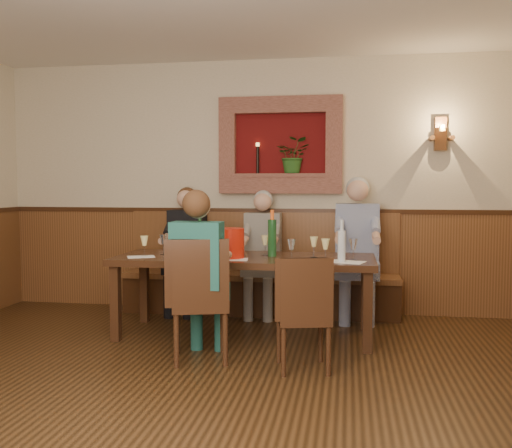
{
  "coord_description": "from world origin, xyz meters",
  "views": [
    {
      "loc": [
        0.95,
        -3.34,
        1.42
      ],
      "look_at": [
        0.1,
        1.9,
        1.05
      ],
      "focal_mm": 40.0,
      "sensor_mm": 36.0,
      "label": 1
    }
  ],
  "objects_px": {
    "person_chair_front": "(200,290)",
    "spittoon_bucket": "(231,243)",
    "dining_table": "(245,264)",
    "water_bottle": "(342,245)",
    "wine_bottle_green_a": "(272,237)",
    "chair_near_left": "(200,325)",
    "wine_bottle_green_b": "(200,237)",
    "person_bench_mid": "(262,264)",
    "person_bench_right": "(357,260)",
    "chair_near_right": "(303,337)",
    "person_bench_left": "(185,261)",
    "bench": "(260,284)"
  },
  "relations": [
    {
      "from": "bench",
      "to": "wine_bottle_green_a",
      "type": "xyz_separation_m",
      "value": [
        0.25,
        -0.89,
        0.6
      ]
    },
    {
      "from": "chair_near_left",
      "to": "water_bottle",
      "type": "relative_size",
      "value": 2.75
    },
    {
      "from": "person_bench_mid",
      "to": "spittoon_bucket",
      "type": "xyz_separation_m",
      "value": [
        -0.13,
        -0.98,
        0.33
      ]
    },
    {
      "from": "water_bottle",
      "to": "spittoon_bucket",
      "type": "bearing_deg",
      "value": 174.17
    },
    {
      "from": "person_bench_mid",
      "to": "person_bench_right",
      "type": "height_order",
      "value": "person_bench_right"
    },
    {
      "from": "person_chair_front",
      "to": "wine_bottle_green_a",
      "type": "distance_m",
      "value": 1.02
    },
    {
      "from": "dining_table",
      "to": "bench",
      "type": "bearing_deg",
      "value": 90.0
    },
    {
      "from": "person_chair_front",
      "to": "water_bottle",
      "type": "xyz_separation_m",
      "value": [
        1.12,
        0.53,
        0.33
      ]
    },
    {
      "from": "chair_near_left",
      "to": "person_bench_mid",
      "type": "xyz_separation_m",
      "value": [
        0.25,
        1.64,
        0.27
      ]
    },
    {
      "from": "person_bench_right",
      "to": "water_bottle",
      "type": "height_order",
      "value": "person_bench_right"
    },
    {
      "from": "dining_table",
      "to": "chair_near_right",
      "type": "relative_size",
      "value": 2.72
    },
    {
      "from": "chair_near_right",
      "to": "person_bench_left",
      "type": "bearing_deg",
      "value": 116.73
    },
    {
      "from": "chair_near_right",
      "to": "spittoon_bucket",
      "type": "distance_m",
      "value": 1.22
    },
    {
      "from": "person_bench_left",
      "to": "spittoon_bucket",
      "type": "bearing_deg",
      "value": -53.65
    },
    {
      "from": "chair_near_right",
      "to": "wine_bottle_green_b",
      "type": "xyz_separation_m",
      "value": [
        -1.08,
        1.02,
        0.65
      ]
    },
    {
      "from": "person_chair_front",
      "to": "wine_bottle_green_b",
      "type": "distance_m",
      "value": 0.98
    },
    {
      "from": "chair_near_right",
      "to": "person_bench_right",
      "type": "relative_size",
      "value": 0.59
    },
    {
      "from": "bench",
      "to": "person_chair_front",
      "type": "relative_size",
      "value": 2.18
    },
    {
      "from": "chair_near_left",
      "to": "person_bench_right",
      "type": "bearing_deg",
      "value": 36.35
    },
    {
      "from": "dining_table",
      "to": "chair_near_right",
      "type": "bearing_deg",
      "value": -55.57
    },
    {
      "from": "chair_near_right",
      "to": "wine_bottle_green_b",
      "type": "relative_size",
      "value": 2.26
    },
    {
      "from": "water_bottle",
      "to": "person_chair_front",
      "type": "bearing_deg",
      "value": -154.47
    },
    {
      "from": "person_bench_mid",
      "to": "water_bottle",
      "type": "height_order",
      "value": "person_bench_mid"
    },
    {
      "from": "person_chair_front",
      "to": "water_bottle",
      "type": "bearing_deg",
      "value": 25.53
    },
    {
      "from": "person_chair_front",
      "to": "chair_near_left",
      "type": "bearing_deg",
      "value": -75.95
    },
    {
      "from": "person_bench_mid",
      "to": "spittoon_bucket",
      "type": "relative_size",
      "value": 4.99
    },
    {
      "from": "chair_near_left",
      "to": "chair_near_right",
      "type": "distance_m",
      "value": 0.84
    },
    {
      "from": "chair_near_left",
      "to": "spittoon_bucket",
      "type": "height_order",
      "value": "spittoon_bucket"
    },
    {
      "from": "bench",
      "to": "wine_bottle_green_b",
      "type": "distance_m",
      "value": 1.11
    },
    {
      "from": "person_bench_right",
      "to": "wine_bottle_green_b",
      "type": "bearing_deg",
      "value": -154.29
    },
    {
      "from": "chair_near_left",
      "to": "wine_bottle_green_b",
      "type": "height_order",
      "value": "wine_bottle_green_b"
    },
    {
      "from": "spittoon_bucket",
      "to": "wine_bottle_green_b",
      "type": "relative_size",
      "value": 0.69
    },
    {
      "from": "person_chair_front",
      "to": "person_bench_mid",
      "type": "bearing_deg",
      "value": 80.99
    },
    {
      "from": "spittoon_bucket",
      "to": "person_bench_mid",
      "type": "bearing_deg",
      "value": 82.32
    },
    {
      "from": "person_chair_front",
      "to": "chair_near_right",
      "type": "bearing_deg",
      "value": -8.58
    },
    {
      "from": "person_bench_left",
      "to": "wine_bottle_green_b",
      "type": "height_order",
      "value": "person_bench_left"
    },
    {
      "from": "dining_table",
      "to": "person_bench_mid",
      "type": "xyz_separation_m",
      "value": [
        0.03,
        0.84,
        -0.12
      ]
    },
    {
      "from": "dining_table",
      "to": "bench",
      "type": "relative_size",
      "value": 0.8
    },
    {
      "from": "dining_table",
      "to": "chair_near_left",
      "type": "distance_m",
      "value": 0.91
    },
    {
      "from": "chair_near_right",
      "to": "spittoon_bucket",
      "type": "xyz_separation_m",
      "value": [
        -0.72,
        0.76,
        0.63
      ]
    },
    {
      "from": "wine_bottle_green_a",
      "to": "wine_bottle_green_b",
      "type": "bearing_deg",
      "value": 175.01
    },
    {
      "from": "dining_table",
      "to": "spittoon_bucket",
      "type": "distance_m",
      "value": 0.27
    },
    {
      "from": "person_bench_right",
      "to": "water_bottle",
      "type": "bearing_deg",
      "value": -97.82
    },
    {
      "from": "wine_bottle_green_a",
      "to": "person_chair_front",
      "type": "bearing_deg",
      "value": -119.81
    },
    {
      "from": "chair_near_left",
      "to": "person_bench_left",
      "type": "bearing_deg",
      "value": 94.18
    },
    {
      "from": "dining_table",
      "to": "bench",
      "type": "height_order",
      "value": "bench"
    },
    {
      "from": "person_chair_front",
      "to": "spittoon_bucket",
      "type": "bearing_deg",
      "value": 78.97
    },
    {
      "from": "chair_near_left",
      "to": "spittoon_bucket",
      "type": "distance_m",
      "value": 0.9
    },
    {
      "from": "person_bench_right",
      "to": "spittoon_bucket",
      "type": "distance_m",
      "value": 1.53
    },
    {
      "from": "person_bench_right",
      "to": "wine_bottle_green_a",
      "type": "relative_size",
      "value": 3.47
    }
  ]
}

